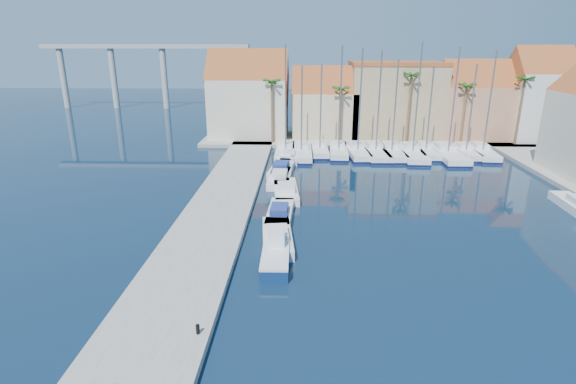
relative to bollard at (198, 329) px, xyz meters
name	(u,v)px	position (x,y,z in m)	size (l,w,h in m)	color
ground	(322,292)	(6.60, 5.09, -0.76)	(260.00, 260.00, 0.00)	black
quay_west	(218,210)	(-2.40, 18.59, -0.51)	(6.00, 77.00, 0.50)	gray
shore_north	(373,137)	(16.60, 53.09, -0.51)	(54.00, 16.00, 0.50)	gray
bollard	(198,329)	(0.00, 0.00, 0.00)	(0.21, 0.21, 0.52)	black
fishing_boat	(276,254)	(3.46, 8.97, -0.11)	(1.95, 5.63, 1.96)	navy
motorboat_west_0	(277,237)	(3.37, 12.26, -0.25)	(2.87, 7.08, 1.40)	white
motorboat_west_1	(280,213)	(3.30, 17.31, -0.25)	(2.32, 6.64, 1.40)	white
motorboat_west_2	(286,191)	(3.57, 23.69, -0.25)	(2.95, 7.42, 1.40)	white
motorboat_west_3	(280,178)	(2.72, 28.32, -0.25)	(2.53, 7.27, 1.40)	white
motorboat_west_4	(282,168)	(2.74, 32.23, -0.25)	(3.16, 7.69, 1.40)	white
motorboat_west_5	(289,156)	(3.44, 38.29, -0.25)	(2.22, 6.86, 1.40)	white
motorboat_east_1	(575,204)	(30.60, 20.62, -0.25)	(2.23, 6.22, 1.40)	white
sailboat_0	(286,150)	(2.86, 41.23, -0.15)	(2.71, 10.19, 14.54)	white
sailboat_1	(301,152)	(4.99, 40.64, -0.19)	(2.93, 10.64, 12.04)	white
sailboat_2	(320,149)	(7.54, 41.95, -0.14)	(2.45, 8.29, 12.10)	white
sailboat_3	(339,150)	(10.15, 41.52, -0.12)	(2.78, 9.20, 14.47)	white
sailboat_4	(357,151)	(12.66, 41.26, -0.15)	(3.27, 9.94, 14.16)	white
sailboat_5	(375,151)	(15.15, 41.34, -0.17)	(3.09, 10.80, 13.80)	white
sailboat_6	(391,151)	(17.29, 41.20, -0.17)	(3.17, 10.38, 12.75)	white
sailboat_7	(412,153)	(20.01, 40.62, -0.16)	(3.39, 11.11, 14.92)	white
sailboat_8	(425,151)	(22.06, 41.77, -0.16)	(2.45, 8.91, 11.87)	white
sailboat_9	(446,153)	(24.66, 40.59, -0.18)	(3.13, 11.79, 14.31)	white
sailboat_10	(465,152)	(27.36, 41.39, -0.15)	(2.36, 8.42, 12.22)	white
sailboat_11	(481,151)	(29.69, 41.51, -0.15)	(3.22, 9.75, 13.87)	white
building_0	(249,98)	(-3.40, 52.09, 5.77)	(12.30, 9.00, 13.50)	beige
building_1	(325,106)	(8.60, 52.09, 4.54)	(10.30, 8.00, 11.00)	tan
building_2	(394,99)	(19.60, 53.09, 5.50)	(14.20, 10.20, 11.50)	#9C8660
building_3	(473,103)	(31.60, 52.09, 5.10)	(10.30, 8.00, 12.00)	tan
building_4	(536,97)	(40.60, 51.09, 6.21)	(8.30, 8.00, 14.00)	silver
palm_0	(272,84)	(0.60, 47.09, 8.32)	(2.60, 2.60, 10.15)	brown
palm_1	(341,91)	(10.60, 47.09, 7.38)	(2.60, 2.60, 9.15)	brown
palm_2	(411,78)	(20.60, 47.09, 9.26)	(2.60, 2.60, 11.15)	brown
palm_3	(467,88)	(28.60, 47.09, 7.85)	(2.60, 2.60, 9.65)	brown
palm_4	(525,81)	(36.60, 47.09, 8.79)	(2.60, 2.60, 10.65)	brown
viaduct	(141,63)	(-32.47, 87.09, 9.49)	(48.00, 2.20, 14.45)	#9E9E99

